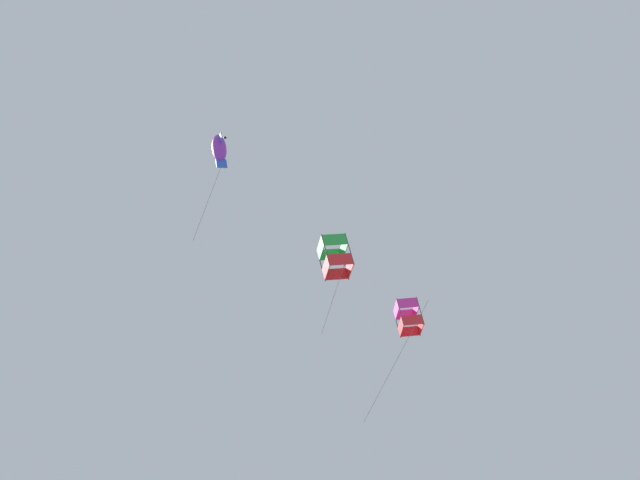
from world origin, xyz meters
TOP-DOWN VIEW (x-y plane):
  - kite_box_far_centre at (-6.58, -0.21)m, footprint 2.93×2.63m
  - kite_fish_near_right at (-4.69, 8.47)m, footprint 1.52×1.19m
  - kite_box_low_drifter at (-5.93, 3.16)m, footprint 1.62×1.76m

SIDE VIEW (x-z plane):
  - kite_box_far_centre at x=-6.58m, z-range 32.80..38.68m
  - kite_box_low_drifter at x=-5.93m, z-range 35.33..40.25m
  - kite_fish_near_right at x=-4.69m, z-range 38.97..45.06m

